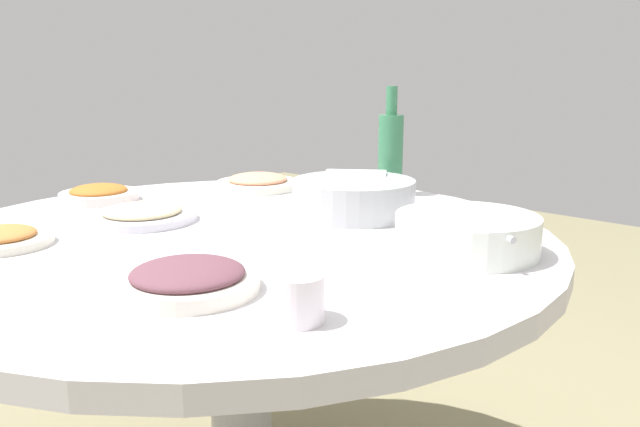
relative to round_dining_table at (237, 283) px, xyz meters
The scene contains 10 objects.
round_dining_table is the anchor object (origin of this frame).
rice_bowl 0.35m from the round_dining_table, 167.55° to the left, with size 0.29×0.29×0.09m.
soup_bowl 0.50m from the round_dining_table, 114.96° to the left, with size 0.27×0.27×0.07m.
dish_eggplant 0.39m from the round_dining_table, 38.32° to the left, with size 0.23×0.23×0.05m.
dish_shrimp 0.54m from the round_dining_table, 136.91° to the right, with size 0.24×0.24×0.04m.
dish_noodles 0.29m from the round_dining_table, 73.53° to the right, with size 0.25×0.25×0.04m.
dish_tofu_braise 0.48m from the round_dining_table, 35.37° to the right, with size 0.20×0.20×0.04m.
dish_stirfry 0.55m from the round_dining_table, 87.45° to the right, with size 0.20×0.20×0.04m.
green_bottle 0.62m from the round_dining_table, behind, with size 0.07×0.07×0.30m.
tea_cup_far 0.53m from the round_dining_table, 59.57° to the left, with size 0.08×0.08×0.07m, color white.
Camera 1 is at (0.86, 1.04, 1.12)m, focal length 36.48 mm.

